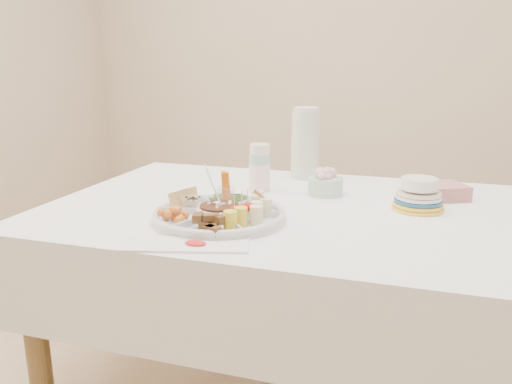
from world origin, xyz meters
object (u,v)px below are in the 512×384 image
(dining_table, at_px, (286,312))
(party_tray, at_px, (220,213))
(plate_stack, at_px, (419,194))
(thermos, at_px, (305,142))

(dining_table, relative_size, party_tray, 4.00)
(plate_stack, bearing_deg, dining_table, -169.03)
(thermos, bearing_deg, dining_table, -85.20)
(party_tray, xyz_separation_m, thermos, (0.12, 0.62, 0.12))
(party_tray, relative_size, thermos, 1.34)
(thermos, bearing_deg, party_tray, -101.06)
(dining_table, height_order, party_tray, party_tray)
(dining_table, bearing_deg, plate_stack, 10.97)
(dining_table, distance_m, plate_stack, 0.59)
(plate_stack, bearing_deg, party_tray, -152.74)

